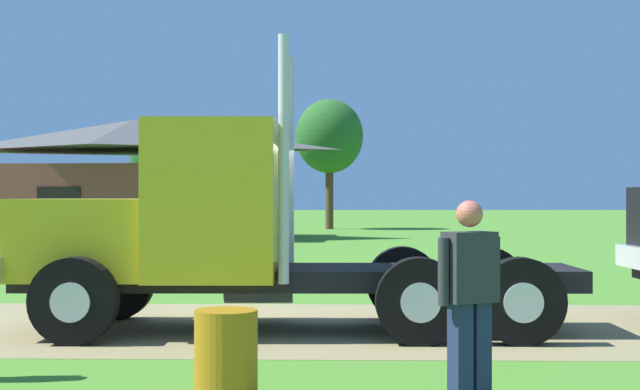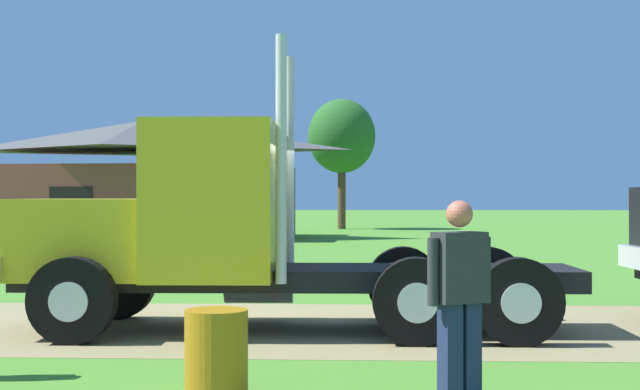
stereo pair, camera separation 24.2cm
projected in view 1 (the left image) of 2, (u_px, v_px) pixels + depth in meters
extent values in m
plane|color=#4C8829|center=(218.00, 326.00, 12.32)|extent=(200.00, 200.00, 0.00)
cube|color=#918356|center=(218.00, 326.00, 12.32)|extent=(120.00, 5.01, 0.01)
cube|color=black|center=(300.00, 277.00, 11.90)|extent=(7.52, 1.63, 0.28)
cube|color=gold|center=(91.00, 238.00, 11.92)|extent=(1.81, 2.00, 1.07)
cube|color=silver|center=(22.00, 264.00, 11.92)|extent=(0.20, 2.16, 0.32)
cube|color=gold|center=(217.00, 200.00, 11.91)|extent=(1.70, 2.28, 2.09)
cube|color=#2D3D4C|center=(155.00, 170.00, 11.92)|extent=(0.07, 1.88, 0.92)
cylinder|color=silver|center=(284.00, 159.00, 11.01)|extent=(0.14, 0.14, 3.14)
cylinder|color=silver|center=(289.00, 164.00, 12.80)|extent=(0.14, 0.14, 3.14)
cylinder|color=silver|center=(259.00, 286.00, 12.89)|extent=(1.01, 0.54, 0.52)
cylinder|color=black|center=(74.00, 301.00, 10.80)|extent=(1.09, 0.32, 1.08)
cylinder|color=silver|center=(70.00, 303.00, 10.64)|extent=(0.49, 0.05, 0.49)
cylinder|color=black|center=(117.00, 283.00, 13.04)|extent=(1.09, 0.32, 1.08)
cylinder|color=silver|center=(120.00, 282.00, 13.20)|extent=(0.49, 0.05, 0.49)
cylinder|color=black|center=(521.00, 301.00, 10.77)|extent=(1.09, 0.32, 1.08)
cylinder|color=silver|center=(524.00, 303.00, 10.61)|extent=(0.49, 0.05, 0.49)
cylinder|color=black|center=(487.00, 283.00, 13.01)|extent=(1.09, 0.32, 1.08)
cylinder|color=silver|center=(485.00, 282.00, 13.17)|extent=(0.49, 0.05, 0.49)
cylinder|color=black|center=(419.00, 301.00, 10.77)|extent=(1.09, 0.32, 1.08)
cylinder|color=silver|center=(421.00, 303.00, 10.61)|extent=(0.49, 0.05, 0.49)
cylinder|color=black|center=(403.00, 283.00, 13.02)|extent=(1.09, 0.32, 1.08)
cylinder|color=silver|center=(402.00, 282.00, 13.18)|extent=(0.49, 0.05, 0.49)
cube|color=#2D2D33|center=(469.00, 267.00, 7.82)|extent=(0.52, 0.43, 0.63)
sphere|color=#D36851|center=(469.00, 214.00, 7.82)|extent=(0.24, 0.24, 0.24)
cube|color=#1E284C|center=(460.00, 353.00, 7.78)|extent=(0.22, 0.23, 0.89)
cube|color=#1E284C|center=(479.00, 351.00, 7.86)|extent=(0.22, 0.23, 0.89)
cylinder|color=#2D2D33|center=(444.00, 272.00, 7.70)|extent=(0.10, 0.10, 0.60)
cylinder|color=#2D2D33|center=(495.00, 269.00, 7.93)|extent=(0.10, 0.10, 0.60)
cylinder|color=#B27214|center=(226.00, 354.00, 7.94)|extent=(0.58, 0.58, 0.80)
cube|color=brown|center=(132.00, 202.00, 38.34)|extent=(12.94, 8.00, 3.14)
pyramid|color=#4D4D4D|center=(132.00, 135.00, 38.34)|extent=(13.59, 8.40, 1.34)
cube|color=black|center=(59.00, 214.00, 34.99)|extent=(1.80, 0.20, 2.20)
cylinder|color=#513823|center=(159.00, 201.00, 54.50)|extent=(0.44, 0.44, 3.05)
ellipsoid|color=#295C2E|center=(159.00, 153.00, 54.50)|extent=(3.62, 3.62, 3.98)
cylinder|color=#513823|center=(329.00, 196.00, 48.34)|extent=(0.44, 0.44, 3.64)
ellipsoid|color=#276023|center=(329.00, 136.00, 48.34)|extent=(3.73, 3.73, 4.10)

